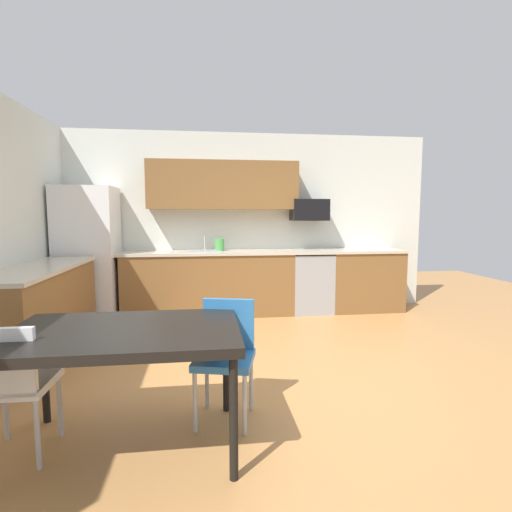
# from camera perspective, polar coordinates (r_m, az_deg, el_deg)

# --- Properties ---
(ground_plane) EXTENTS (12.00, 12.00, 0.00)m
(ground_plane) POSITION_cam_1_polar(r_m,az_deg,el_deg) (3.76, 2.05, -17.00)
(ground_plane) COLOR #B77F47
(wall_back) EXTENTS (5.80, 0.10, 2.70)m
(wall_back) POSITION_cam_1_polar(r_m,az_deg,el_deg) (6.09, -2.00, 4.92)
(wall_back) COLOR silver
(wall_back) RESTS_ON ground
(cabinet_run_back) EXTENTS (2.45, 0.60, 0.90)m
(cabinet_run_back) POSITION_cam_1_polar(r_m,az_deg,el_deg) (5.80, -6.84, -4.12)
(cabinet_run_back) COLOR brown
(cabinet_run_back) RESTS_ON ground
(cabinet_run_back_right) EXTENTS (1.10, 0.60, 0.90)m
(cabinet_run_back_right) POSITION_cam_1_polar(r_m,az_deg,el_deg) (6.29, 15.39, -3.51)
(cabinet_run_back_right) COLOR brown
(cabinet_run_back_right) RESTS_ON ground
(cabinet_run_left) EXTENTS (0.60, 2.00, 0.90)m
(cabinet_run_left) POSITION_cam_1_polar(r_m,az_deg,el_deg) (4.67, -29.15, -7.38)
(cabinet_run_left) COLOR brown
(cabinet_run_left) RESTS_ON ground
(countertop_back) EXTENTS (4.80, 0.64, 0.04)m
(countertop_back) POSITION_cam_1_polar(r_m,az_deg,el_deg) (5.77, -1.66, 0.57)
(countertop_back) COLOR beige
(countertop_back) RESTS_ON cabinet_run_back
(countertop_left) EXTENTS (0.64, 2.00, 0.04)m
(countertop_left) POSITION_cam_1_polar(r_m,az_deg,el_deg) (4.59, -29.46, -1.65)
(countertop_left) COLOR beige
(countertop_left) RESTS_ON cabinet_run_left
(upper_cabinets_back) EXTENTS (2.20, 0.34, 0.70)m
(upper_cabinets_back) POSITION_cam_1_polar(r_m,az_deg,el_deg) (5.86, -4.78, 10.23)
(upper_cabinets_back) COLOR brown
(refrigerator) EXTENTS (0.76, 0.70, 1.85)m
(refrigerator) POSITION_cam_1_polar(r_m,az_deg,el_deg) (5.88, -23.21, 0.24)
(refrigerator) COLOR white
(refrigerator) RESTS_ON ground
(oven_range) EXTENTS (0.60, 0.60, 0.91)m
(oven_range) POSITION_cam_1_polar(r_m,az_deg,el_deg) (6.01, 7.87, -3.73)
(oven_range) COLOR #999BA0
(oven_range) RESTS_ON ground
(microwave) EXTENTS (0.54, 0.36, 0.32)m
(microwave) POSITION_cam_1_polar(r_m,az_deg,el_deg) (6.02, 7.77, 6.66)
(microwave) COLOR black
(sink_basin) EXTENTS (0.48, 0.40, 0.14)m
(sink_basin) POSITION_cam_1_polar(r_m,az_deg,el_deg) (5.74, -7.46, 0.10)
(sink_basin) COLOR #A5A8AD
(sink_basin) RESTS_ON countertop_back
(sink_faucet) EXTENTS (0.02, 0.02, 0.24)m
(sink_faucet) POSITION_cam_1_polar(r_m,az_deg,el_deg) (5.91, -7.48, 1.82)
(sink_faucet) COLOR #B2B5BA
(sink_faucet) RESTS_ON countertop_back
(dining_table) EXTENTS (1.40, 0.90, 0.77)m
(dining_table) POSITION_cam_1_polar(r_m,az_deg,el_deg) (2.60, -18.49, -11.34)
(dining_table) COLOR black
(dining_table) RESTS_ON ground
(chair_near_table) EXTENTS (0.48, 0.48, 0.85)m
(chair_near_table) POSITION_cam_1_polar(r_m,az_deg,el_deg) (2.92, -4.38, -13.36)
(chair_near_table) COLOR #2D72B7
(chair_near_table) RESTS_ON ground
(chair_far_side) EXTENTS (0.41, 0.41, 0.85)m
(chair_far_side) POSITION_cam_1_polar(r_m,az_deg,el_deg) (2.82, -32.06, -15.04)
(chair_far_side) COLOR white
(chair_far_side) RESTS_ON ground
(kettle) EXTENTS (0.14, 0.14, 0.20)m
(kettle) POSITION_cam_1_polar(r_m,az_deg,el_deg) (5.78, -5.33, 1.56)
(kettle) COLOR #4CA54C
(kettle) RESTS_ON countertop_back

